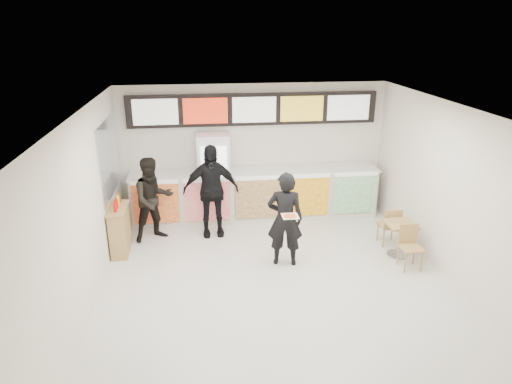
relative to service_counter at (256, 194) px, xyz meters
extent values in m
plane|color=beige|center=(0.00, -3.09, -0.57)|extent=(7.00, 7.00, 0.00)
plane|color=white|center=(0.00, -3.09, 2.43)|extent=(7.00, 7.00, 0.00)
plane|color=silver|center=(0.00, 0.41, 0.93)|extent=(6.00, 0.00, 6.00)
plane|color=silver|center=(-3.00, -3.09, 0.93)|extent=(0.00, 7.00, 7.00)
plane|color=silver|center=(3.00, -3.09, 0.93)|extent=(0.00, 7.00, 7.00)
cube|color=silver|center=(0.00, 0.01, -0.02)|extent=(5.50, 0.70, 1.10)
cube|color=silver|center=(0.00, 0.01, 0.55)|extent=(5.56, 0.76, 0.04)
cube|color=red|center=(-2.20, -0.37, 0.03)|extent=(0.99, 0.02, 0.90)
cube|color=#EC347A|center=(-1.10, -0.37, 0.03)|extent=(0.99, 0.02, 0.90)
cube|color=brown|center=(0.00, -0.37, 0.03)|extent=(0.99, 0.02, 0.90)
cube|color=yellow|center=(1.10, -0.37, 0.03)|extent=(0.99, 0.02, 0.90)
cube|color=#259652|center=(2.20, -0.37, 0.03)|extent=(0.99, 0.02, 0.90)
cube|color=black|center=(0.00, 0.33, 1.88)|extent=(5.50, 0.12, 0.70)
cube|color=silver|center=(-2.12, 0.26, 1.88)|extent=(0.95, 0.02, 0.55)
cube|color=red|center=(-1.06, 0.26, 1.88)|extent=(0.95, 0.02, 0.55)
cube|color=white|center=(0.00, 0.26, 1.88)|extent=(0.95, 0.02, 0.55)
cube|color=gold|center=(1.06, 0.26, 1.88)|extent=(0.95, 0.02, 0.55)
cube|color=white|center=(2.12, 0.26, 1.88)|extent=(0.95, 0.02, 0.55)
cube|color=white|center=(-0.93, 0.03, 0.43)|extent=(0.70, 0.65, 2.00)
cube|color=white|center=(-0.93, -0.31, 0.48)|extent=(0.54, 0.02, 1.50)
cylinder|color=#178122|center=(-1.14, -0.27, -0.12)|extent=(0.07, 0.07, 0.22)
cylinder|color=orange|center=(-1.00, -0.27, -0.12)|extent=(0.07, 0.07, 0.22)
cylinder|color=red|center=(-0.86, -0.27, -0.12)|extent=(0.07, 0.07, 0.22)
cylinder|color=blue|center=(-0.72, -0.27, -0.12)|extent=(0.07, 0.07, 0.22)
cylinder|color=orange|center=(-1.14, -0.27, 0.26)|extent=(0.07, 0.07, 0.22)
cylinder|color=red|center=(-1.00, -0.27, 0.26)|extent=(0.07, 0.07, 0.22)
cylinder|color=blue|center=(-0.86, -0.27, 0.26)|extent=(0.07, 0.07, 0.22)
cylinder|color=#178122|center=(-0.72, -0.27, 0.26)|extent=(0.07, 0.07, 0.22)
cylinder|color=red|center=(-1.14, -0.27, 0.64)|extent=(0.07, 0.07, 0.22)
cylinder|color=blue|center=(-1.00, -0.27, 0.64)|extent=(0.07, 0.07, 0.22)
cylinder|color=#178122|center=(-0.86, -0.27, 0.64)|extent=(0.07, 0.07, 0.22)
cylinder|color=orange|center=(-0.72, -0.27, 0.64)|extent=(0.07, 0.07, 0.22)
cylinder|color=blue|center=(-1.14, -0.27, 1.02)|extent=(0.07, 0.07, 0.22)
cylinder|color=#178122|center=(-1.00, -0.27, 1.02)|extent=(0.07, 0.07, 0.22)
cylinder|color=orange|center=(-0.86, -0.27, 1.02)|extent=(0.07, 0.07, 0.22)
cylinder|color=red|center=(-0.72, -0.27, 1.02)|extent=(0.07, 0.07, 0.22)
cube|color=#B2B7BF|center=(-2.99, -0.64, 1.18)|extent=(0.01, 2.00, 1.50)
imported|color=black|center=(0.26, -2.16, 0.32)|extent=(0.72, 0.55, 1.79)
imported|color=black|center=(-2.20, -0.81, 0.30)|extent=(1.05, 0.95, 1.75)
imported|color=black|center=(-1.03, -0.73, 0.41)|extent=(1.17, 0.52, 1.96)
cube|color=beige|center=(0.26, -2.61, 0.58)|extent=(0.28, 0.28, 0.01)
cone|color=#CC7233|center=(0.26, -2.61, 0.59)|extent=(0.36, 0.36, 0.02)
cube|color=#AD874F|center=(2.50, -2.14, 0.09)|extent=(0.55, 0.55, 0.04)
cylinder|color=gray|center=(2.50, -2.14, -0.25)|extent=(0.07, 0.07, 0.65)
cylinder|color=gray|center=(2.50, -2.14, -0.56)|extent=(0.40, 0.40, 0.03)
cube|color=#AD874F|center=(2.51, -2.64, -0.16)|extent=(0.38, 0.38, 0.04)
cube|color=#AD874F|center=(2.51, -2.46, 0.04)|extent=(0.36, 0.03, 0.38)
cube|color=#AD874F|center=(2.49, -1.64, -0.16)|extent=(0.38, 0.38, 0.04)
cube|color=#AD874F|center=(2.49, -1.81, 0.04)|extent=(0.36, 0.03, 0.38)
cube|color=#AD874F|center=(-2.82, -1.31, -0.12)|extent=(0.30, 0.80, 0.90)
cube|color=#AD874F|center=(-2.82, -1.31, 0.34)|extent=(0.34, 0.84, 0.04)
cylinder|color=red|center=(-2.82, -1.53, 0.45)|extent=(0.06, 0.06, 0.18)
cylinder|color=red|center=(-2.82, -1.36, 0.45)|extent=(0.06, 0.06, 0.18)
cylinder|color=yellow|center=(-2.82, -1.19, 0.45)|extent=(0.06, 0.06, 0.18)
cylinder|color=brown|center=(-2.82, -1.03, 0.45)|extent=(0.06, 0.06, 0.18)
camera|label=1|loc=(-1.21, -9.59, 3.68)|focal=32.00mm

